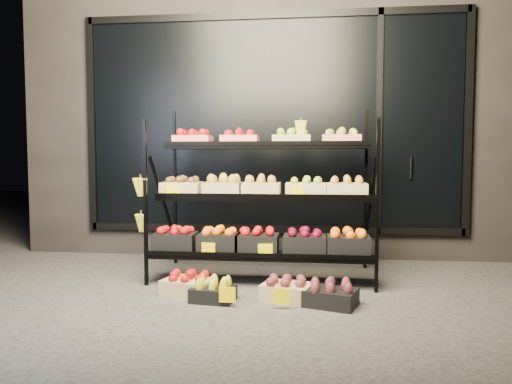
# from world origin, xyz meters

# --- Properties ---
(ground) EXTENTS (24.00, 24.00, 0.00)m
(ground) POSITION_xyz_m (0.00, 0.00, 0.00)
(ground) COLOR #514F4C
(ground) RESTS_ON ground
(building) EXTENTS (6.00, 2.08, 3.50)m
(building) POSITION_xyz_m (0.00, 2.59, 1.75)
(building) COLOR #2D2826
(building) RESTS_ON ground
(display_rack) EXTENTS (2.18, 1.02, 1.66)m
(display_rack) POSITION_xyz_m (-0.02, 0.60, 0.79)
(display_rack) COLOR black
(display_rack) RESTS_ON ground
(tag_floor_a) EXTENTS (0.13, 0.01, 0.12)m
(tag_floor_a) POSITION_xyz_m (-0.18, -0.40, 0.06)
(tag_floor_a) COLOR #FFDC00
(tag_floor_a) RESTS_ON ground
(tag_floor_b) EXTENTS (0.13, 0.01, 0.12)m
(tag_floor_b) POSITION_xyz_m (0.24, -0.40, 0.06)
(tag_floor_b) COLOR #FFDC00
(tag_floor_b) RESTS_ON ground
(floor_crate_left) EXTENTS (0.47, 0.39, 0.20)m
(floor_crate_left) POSITION_xyz_m (-0.56, -0.10, 0.10)
(floor_crate_left) COLOR tan
(floor_crate_left) RESTS_ON ground
(floor_crate_midleft) EXTENTS (0.37, 0.29, 0.18)m
(floor_crate_midleft) POSITION_xyz_m (-0.32, -0.25, 0.08)
(floor_crate_midleft) COLOR black
(floor_crate_midleft) RESTS_ON ground
(floor_crate_midright) EXTENTS (0.45, 0.38, 0.20)m
(floor_crate_midright) POSITION_xyz_m (0.27, -0.14, 0.09)
(floor_crate_midright) COLOR tan
(floor_crate_midright) RESTS_ON ground
(floor_crate_right) EXTENTS (0.46, 0.40, 0.20)m
(floor_crate_right) POSITION_xyz_m (0.62, -0.27, 0.09)
(floor_crate_right) COLOR black
(floor_crate_right) RESTS_ON ground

